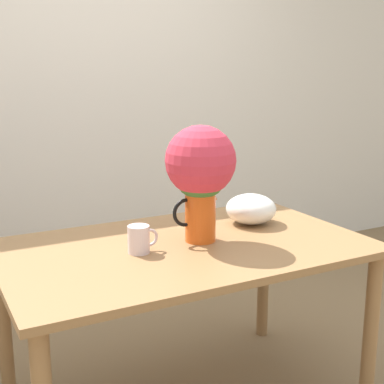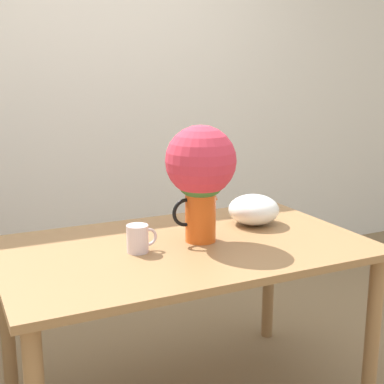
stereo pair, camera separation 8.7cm
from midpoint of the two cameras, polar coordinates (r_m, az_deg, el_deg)
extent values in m
cube|color=silver|center=(3.55, -12.35, 10.75)|extent=(8.00, 0.05, 2.60)
cube|color=olive|center=(2.16, -1.91, -5.97)|extent=(1.45, 0.88, 0.03)
cylinder|color=olive|center=(2.38, 17.50, -14.26)|extent=(0.06, 0.06, 0.70)
cylinder|color=olive|center=(2.47, -20.40, -13.47)|extent=(0.06, 0.06, 0.70)
cylinder|color=olive|center=(2.91, 6.78, -8.63)|extent=(0.06, 0.06, 0.70)
cylinder|color=#E05619|center=(2.16, -0.25, -2.29)|extent=(0.12, 0.12, 0.23)
cone|color=#E05619|center=(2.17, 0.99, -0.05)|extent=(0.04, 0.04, 0.06)
torus|color=black|center=(2.13, -1.81, -2.21)|extent=(0.12, 0.01, 0.12)
sphere|color=#3D7033|center=(2.13, -0.25, 2.02)|extent=(0.21, 0.21, 0.21)
sphere|color=#CC3347|center=(2.12, -0.26, 3.35)|extent=(0.28, 0.28, 0.28)
cylinder|color=silver|center=(2.05, -6.92, -5.04)|extent=(0.08, 0.08, 0.11)
torus|color=silver|center=(2.07, -5.77, -4.88)|extent=(0.07, 0.01, 0.07)
ellipsoid|color=white|center=(2.43, 5.30, -1.81)|extent=(0.23, 0.23, 0.14)
camera|label=1|loc=(0.04, -91.17, -0.27)|focal=50.00mm
camera|label=2|loc=(0.04, 88.83, 0.27)|focal=50.00mm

